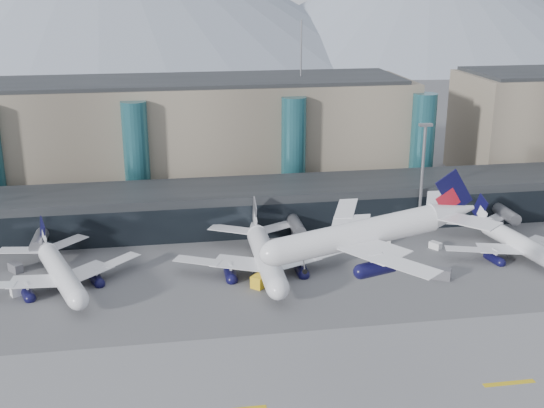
{
  "coord_description": "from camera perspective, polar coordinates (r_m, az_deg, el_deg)",
  "views": [
    {
      "loc": [
        -28.29,
        -94.68,
        56.3
      ],
      "look_at": [
        -7.53,
        32.0,
        13.85
      ],
      "focal_mm": 45.0,
      "sensor_mm": 36.0,
      "label": 1
    }
  ],
  "objects": [
    {
      "name": "ground",
      "position": [
        113.73,
        6.49,
        -11.51
      ],
      "size": [
        900.0,
        900.0,
        0.0
      ],
      "primitive_type": "plane",
      "color": "#515154",
      "rests_on": "ground"
    },
    {
      "name": "runway_strip",
      "position": [
        101.57,
        8.84,
        -15.6
      ],
      "size": [
        400.0,
        40.0,
        0.04
      ],
      "primitive_type": "cube",
      "color": "slate",
      "rests_on": "ground"
    },
    {
      "name": "runway_markings",
      "position": [
        101.56,
        8.84,
        -15.59
      ],
      "size": [
        128.0,
        1.0,
        0.02
      ],
      "color": "gold",
      "rests_on": "ground"
    },
    {
      "name": "concourse",
      "position": [
        163.29,
        1.14,
        -0.03
      ],
      "size": [
        170.0,
        27.0,
        10.0
      ],
      "color": "black",
      "rests_on": "ground"
    },
    {
      "name": "terminal_main",
      "position": [
        189.18,
        -8.13,
        5.64
      ],
      "size": [
        130.0,
        30.0,
        31.0
      ],
      "color": "gray",
      "rests_on": "ground"
    },
    {
      "name": "teal_towers",
      "position": [
        174.42,
        -4.67,
        4.2
      ],
      "size": [
        116.4,
        19.4,
        46.0
      ],
      "color": "#245D67",
      "rests_on": "ground"
    },
    {
      "name": "lightmast_mid",
      "position": [
        159.72,
        12.47,
        2.65
      ],
      "size": [
        3.0,
        1.2,
        25.6
      ],
      "color": "slate",
      "rests_on": "ground"
    },
    {
      "name": "hero_jet",
      "position": [
        91.8,
        8.9,
        -1.68
      ],
      "size": [
        31.26,
        31.76,
        10.25
      ],
      "rotation": [
        0.0,
        -0.13,
        0.08
      ],
      "color": "silver",
      "rests_on": "ground"
    },
    {
      "name": "jet_parked_left",
      "position": [
        138.45,
        -17.54,
        -4.69
      ],
      "size": [
        32.76,
        34.88,
        11.22
      ],
      "rotation": [
        0.0,
        0.0,
        1.92
      ],
      "color": "silver",
      "rests_on": "ground"
    },
    {
      "name": "jet_parked_mid",
      "position": [
        138.63,
        -0.72,
        -3.56
      ],
      "size": [
        38.57,
        37.15,
        12.41
      ],
      "rotation": [
        0.0,
        0.0,
        1.57
      ],
      "color": "silver",
      "rests_on": "ground"
    },
    {
      "name": "jet_parked_right",
      "position": [
        155.47,
        19.42,
        -2.4
      ],
      "size": [
        33.49,
        33.78,
        10.92
      ],
      "rotation": [
        0.0,
        0.0,
        1.73
      ],
      "color": "silver",
      "rests_on": "ground"
    },
    {
      "name": "veh_a",
      "position": [
        137.1,
        -20.4,
        -6.79
      ],
      "size": [
        3.46,
        2.91,
        1.7
      ],
      "primitive_type": "cube",
      "rotation": [
        0.0,
        0.0,
        0.49
      ],
      "color": "silver",
      "rests_on": "ground"
    },
    {
      "name": "veh_b",
      "position": [
        145.05,
        -0.48,
        -4.19
      ],
      "size": [
        2.06,
        3.01,
        1.63
      ],
      "primitive_type": "cube",
      "rotation": [
        0.0,
        0.0,
        1.45
      ],
      "color": "gold",
      "rests_on": "ground"
    },
    {
      "name": "veh_c",
      "position": [
        139.07,
        13.94,
        -5.67
      ],
      "size": [
        4.39,
        3.7,
        2.16
      ],
      "primitive_type": "cube",
      "rotation": [
        0.0,
        0.0,
        -0.52
      ],
      "color": "#505055",
      "rests_on": "ground"
    },
    {
      "name": "veh_d",
      "position": [
        155.6,
        9.62,
        -2.89
      ],
      "size": [
        2.08,
        2.95,
        1.52
      ],
      "primitive_type": "cube",
      "rotation": [
        0.0,
        0.0,
        1.3
      ],
      "color": "silver",
      "rests_on": "ground"
    },
    {
      "name": "veh_f",
      "position": [
        147.6,
        -20.67,
        -5.0
      ],
      "size": [
        3.37,
        3.6,
        1.81
      ],
      "primitive_type": "cube",
      "rotation": [
        0.0,
        0.0,
        2.25
      ],
      "color": "#505055",
      "rests_on": "ground"
    },
    {
      "name": "veh_g",
      "position": [
        153.92,
        13.51,
        -3.39
      ],
      "size": [
        2.69,
        2.98,
        1.51
      ],
      "primitive_type": "cube",
      "rotation": [
        0.0,
        0.0,
        -0.97
      ],
      "color": "silver",
      "rests_on": "ground"
    },
    {
      "name": "veh_h",
      "position": [
        132.04,
        -0.91,
        -6.37
      ],
      "size": [
        4.59,
        4.76,
        2.4
      ],
      "primitive_type": "cube",
      "rotation": [
        0.0,
        0.0,
        0.84
      ],
      "color": "gold",
      "rests_on": "ground"
    }
  ]
}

